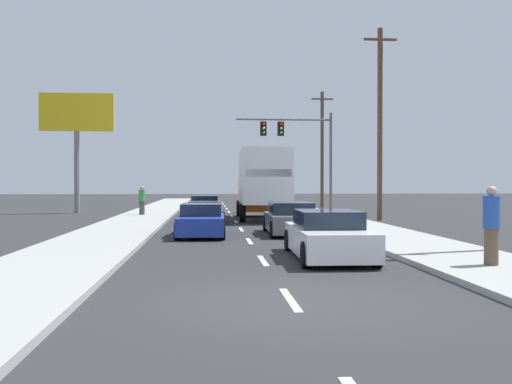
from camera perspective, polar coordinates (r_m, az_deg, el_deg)
The scene contains 16 objects.
ground_plane at distance 34.73m, azimuth -2.41°, elevation -2.44°, with size 140.00×140.00×0.00m, color #2B2B2D.
sidewalk_right at distance 30.42m, azimuth 7.71°, elevation -2.79°, with size 3.18×80.00×0.14m, color #9E9E99.
sidewalk_left at distance 29.94m, azimuth -11.90°, elevation -2.86°, with size 3.18×80.00×0.14m, color #9E9E99.
lane_markings at distance 32.44m, azimuth -2.24°, elevation -2.67°, with size 0.14×57.00×0.01m.
car_black at distance 34.96m, azimuth -5.13°, elevation -1.49°, with size 1.93×4.38×1.26m.
car_navy at distance 28.94m, azimuth -5.09°, elevation -2.11°, with size 1.94×4.35×1.10m.
car_blue at distance 21.91m, azimuth -5.46°, elevation -2.91°, with size 1.89×4.18×1.24m.
box_truck at distance 31.52m, azimuth 0.67°, elevation 1.11°, with size 2.81×8.23×3.80m.
car_gray at distance 22.67m, azimuth 3.48°, elevation -2.74°, with size 1.98×4.30×1.27m.
car_white at distance 15.57m, azimuth 7.16°, elevation -4.40°, with size 2.01×4.68×1.29m.
traffic_signal_mast at distance 39.92m, azimuth 3.65°, elevation 5.39°, with size 6.72×0.69×6.93m.
utility_pole_mid at distance 31.70m, azimuth 12.25°, elevation 6.84°, with size 1.80×0.28×10.34m.
utility_pole_far at distance 47.63m, azimuth 6.61°, elevation 4.38°, with size 1.80×0.28×9.55m.
roadside_billboard at distance 40.39m, azimuth -17.45°, elevation 6.35°, with size 4.92×0.36×8.05m.
pedestrian_near_corner at distance 14.24m, azimuth 22.42°, elevation -3.10°, with size 0.38×0.38×1.83m.
pedestrian_mid_block at distance 34.67m, azimuth -11.30°, elevation -0.82°, with size 0.38×0.38×1.71m.
Camera 1 is at (-1.41, -9.64, 2.04)m, focal length 40.12 mm.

